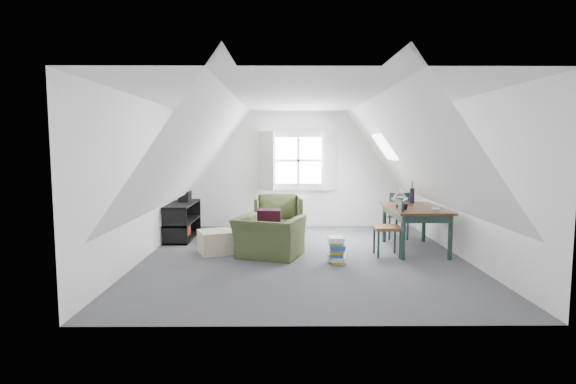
{
  "coord_description": "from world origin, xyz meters",
  "views": [
    {
      "loc": [
        -0.3,
        -6.99,
        1.76
      ],
      "look_at": [
        -0.24,
        0.6,
        0.98
      ],
      "focal_mm": 28.0,
      "sensor_mm": 36.0,
      "label": 1
    }
  ],
  "objects_px": {
    "dining_table": "(415,213)",
    "dining_chair_near": "(389,227)",
    "media_shelf": "(182,223)",
    "magazine_stack": "(337,250)",
    "armchair_far": "(278,238)",
    "ottoman": "(217,242)",
    "dining_chair_far": "(397,214)",
    "armchair_near": "(269,257)"
  },
  "relations": [
    {
      "from": "media_shelf",
      "to": "magazine_stack",
      "type": "relative_size",
      "value": 3.39
    },
    {
      "from": "dining_chair_near",
      "to": "dining_table",
      "type": "bearing_deg",
      "value": 114.3
    },
    {
      "from": "armchair_far",
      "to": "magazine_stack",
      "type": "xyz_separation_m",
      "value": [
        0.91,
        -1.85,
        0.2
      ]
    },
    {
      "from": "ottoman",
      "to": "dining_chair_far",
      "type": "xyz_separation_m",
      "value": [
        3.26,
        1.12,
        0.29
      ]
    },
    {
      "from": "dining_table",
      "to": "media_shelf",
      "type": "xyz_separation_m",
      "value": [
        -4.16,
        0.99,
        -0.33
      ]
    },
    {
      "from": "armchair_near",
      "to": "dining_chair_far",
      "type": "height_order",
      "value": "dining_chair_far"
    },
    {
      "from": "armchair_far",
      "to": "magazine_stack",
      "type": "distance_m",
      "value": 2.07
    },
    {
      "from": "ottoman",
      "to": "dining_chair_far",
      "type": "bearing_deg",
      "value": 18.93
    },
    {
      "from": "dining_table",
      "to": "magazine_stack",
      "type": "relative_size",
      "value": 3.77
    },
    {
      "from": "armchair_near",
      "to": "media_shelf",
      "type": "distance_m",
      "value": 2.25
    },
    {
      "from": "armchair_far",
      "to": "armchair_near",
      "type": "bearing_deg",
      "value": -96.8
    },
    {
      "from": "armchair_far",
      "to": "media_shelf",
      "type": "height_order",
      "value": "media_shelf"
    },
    {
      "from": "dining_table",
      "to": "magazine_stack",
      "type": "height_order",
      "value": "dining_table"
    },
    {
      "from": "armchair_near",
      "to": "armchair_far",
      "type": "bearing_deg",
      "value": -75.19
    },
    {
      "from": "ottoman",
      "to": "dining_table",
      "type": "relative_size",
      "value": 0.37
    },
    {
      "from": "armchair_far",
      "to": "dining_table",
      "type": "height_order",
      "value": "dining_table"
    },
    {
      "from": "dining_chair_near",
      "to": "armchair_near",
      "type": "bearing_deg",
      "value": -100.47
    },
    {
      "from": "media_shelf",
      "to": "magazine_stack",
      "type": "xyz_separation_m",
      "value": [
        2.74,
        -1.81,
        -0.11
      ]
    },
    {
      "from": "armchair_far",
      "to": "media_shelf",
      "type": "distance_m",
      "value": 1.86
    },
    {
      "from": "dining_chair_near",
      "to": "ottoman",
      "type": "bearing_deg",
      "value": -106.69
    },
    {
      "from": "armchair_far",
      "to": "dining_chair_near",
      "type": "xyz_separation_m",
      "value": [
        1.81,
        -1.41,
        0.47
      ]
    },
    {
      "from": "ottoman",
      "to": "dining_table",
      "type": "distance_m",
      "value": 3.36
    },
    {
      "from": "dining_table",
      "to": "dining_chair_far",
      "type": "relative_size",
      "value": 1.64
    },
    {
      "from": "ottoman",
      "to": "dining_chair_far",
      "type": "relative_size",
      "value": 0.61
    },
    {
      "from": "armchair_far",
      "to": "dining_chair_near",
      "type": "bearing_deg",
      "value": -39.97
    },
    {
      "from": "dining_table",
      "to": "armchair_near",
      "type": "bearing_deg",
      "value": -167.71
    },
    {
      "from": "dining_table",
      "to": "dining_chair_far",
      "type": "height_order",
      "value": "dining_chair_far"
    },
    {
      "from": "armchair_near",
      "to": "dining_chair_near",
      "type": "relative_size",
      "value": 1.09
    },
    {
      "from": "armchair_near",
      "to": "media_shelf",
      "type": "height_order",
      "value": "media_shelf"
    },
    {
      "from": "dining_table",
      "to": "dining_chair_near",
      "type": "bearing_deg",
      "value": -141.41
    },
    {
      "from": "dining_table",
      "to": "magazine_stack",
      "type": "distance_m",
      "value": 1.69
    },
    {
      "from": "media_shelf",
      "to": "magazine_stack",
      "type": "height_order",
      "value": "media_shelf"
    },
    {
      "from": "armchair_near",
      "to": "dining_table",
      "type": "distance_m",
      "value": 2.57
    },
    {
      "from": "dining_chair_far",
      "to": "ottoman",
      "type": "bearing_deg",
      "value": 22.41
    },
    {
      "from": "dining_chair_far",
      "to": "magazine_stack",
      "type": "relative_size",
      "value": 2.3
    },
    {
      "from": "armchair_far",
      "to": "ottoman",
      "type": "bearing_deg",
      "value": -131.94
    },
    {
      "from": "ottoman",
      "to": "magazine_stack",
      "type": "height_order",
      "value": "magazine_stack"
    },
    {
      "from": "dining_chair_far",
      "to": "dining_chair_near",
      "type": "xyz_separation_m",
      "value": [
        -0.46,
        -1.34,
        0.0
      ]
    },
    {
      "from": "armchair_near",
      "to": "dining_table",
      "type": "xyz_separation_m",
      "value": [
        2.45,
        0.44,
        0.64
      ]
    },
    {
      "from": "magazine_stack",
      "to": "media_shelf",
      "type": "bearing_deg",
      "value": 146.56
    },
    {
      "from": "armchair_far",
      "to": "dining_chair_far",
      "type": "xyz_separation_m",
      "value": [
        2.27,
        -0.07,
        0.47
      ]
    },
    {
      "from": "dining_table",
      "to": "ottoman",
      "type": "bearing_deg",
      "value": -175.12
    }
  ]
}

